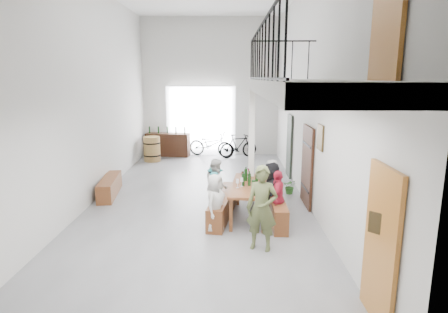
{
  "coord_description": "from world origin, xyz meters",
  "views": [
    {
      "loc": [
        0.75,
        -9.37,
        3.17
      ],
      "look_at": [
        0.63,
        -0.5,
        1.28
      ],
      "focal_mm": 30.0,
      "sensor_mm": 36.0,
      "label": 1
    }
  ],
  "objects_px": {
    "side_bench": "(110,187)",
    "bicycle_near": "(211,144)",
    "tasting_table": "(250,188)",
    "bench_inner": "(223,205)",
    "oak_barrel": "(152,149)",
    "serving_counter": "(168,145)",
    "host_standing": "(262,208)"
  },
  "relations": [
    {
      "from": "oak_barrel",
      "to": "bicycle_near",
      "type": "height_order",
      "value": "bicycle_near"
    },
    {
      "from": "side_bench",
      "to": "bicycle_near",
      "type": "xyz_separation_m",
      "value": [
        2.52,
        5.2,
        0.25
      ]
    },
    {
      "from": "bench_inner",
      "to": "oak_barrel",
      "type": "bearing_deg",
      "value": 125.27
    },
    {
      "from": "side_bench",
      "to": "host_standing",
      "type": "bearing_deg",
      "value": -39.8
    },
    {
      "from": "host_standing",
      "to": "oak_barrel",
      "type": "bearing_deg",
      "value": 133.91
    },
    {
      "from": "tasting_table",
      "to": "bench_inner",
      "type": "distance_m",
      "value": 0.76
    },
    {
      "from": "side_bench",
      "to": "host_standing",
      "type": "distance_m",
      "value": 5.06
    },
    {
      "from": "bicycle_near",
      "to": "side_bench",
      "type": "bearing_deg",
      "value": 172.77
    },
    {
      "from": "tasting_table",
      "to": "bench_inner",
      "type": "relative_size",
      "value": 0.92
    },
    {
      "from": "bench_inner",
      "to": "serving_counter",
      "type": "relative_size",
      "value": 1.25
    },
    {
      "from": "tasting_table",
      "to": "bench_inner",
      "type": "height_order",
      "value": "tasting_table"
    },
    {
      "from": "bench_inner",
      "to": "serving_counter",
      "type": "xyz_separation_m",
      "value": [
        -2.37,
        6.77,
        0.21
      ]
    },
    {
      "from": "oak_barrel",
      "to": "host_standing",
      "type": "height_order",
      "value": "host_standing"
    },
    {
      "from": "side_bench",
      "to": "tasting_table",
      "type": "bearing_deg",
      "value": -23.34
    },
    {
      "from": "side_bench",
      "to": "bench_inner",
      "type": "bearing_deg",
      "value": -25.9
    },
    {
      "from": "side_bench",
      "to": "bicycle_near",
      "type": "distance_m",
      "value": 5.79
    },
    {
      "from": "side_bench",
      "to": "host_standing",
      "type": "relative_size",
      "value": 1.08
    },
    {
      "from": "tasting_table",
      "to": "host_standing",
      "type": "xyz_separation_m",
      "value": [
        0.14,
        -1.61,
        0.1
      ]
    },
    {
      "from": "tasting_table",
      "to": "serving_counter",
      "type": "relative_size",
      "value": 1.16
    },
    {
      "from": "serving_counter",
      "to": "bench_inner",
      "type": "bearing_deg",
      "value": -63.1
    },
    {
      "from": "side_bench",
      "to": "bicycle_near",
      "type": "height_order",
      "value": "bicycle_near"
    },
    {
      "from": "bench_inner",
      "to": "host_standing",
      "type": "height_order",
      "value": "host_standing"
    },
    {
      "from": "bicycle_near",
      "to": "serving_counter",
      "type": "bearing_deg",
      "value": 106.98
    },
    {
      "from": "bench_inner",
      "to": "oak_barrel",
      "type": "xyz_separation_m",
      "value": [
        -2.82,
        5.78,
        0.22
      ]
    },
    {
      "from": "tasting_table",
      "to": "oak_barrel",
      "type": "xyz_separation_m",
      "value": [
        -3.42,
        5.87,
        -0.23
      ]
    },
    {
      "from": "host_standing",
      "to": "serving_counter",
      "type": "bearing_deg",
      "value": 128.64
    },
    {
      "from": "host_standing",
      "to": "side_bench",
      "type": "bearing_deg",
      "value": 158.67
    },
    {
      "from": "tasting_table",
      "to": "host_standing",
      "type": "relative_size",
      "value": 1.27
    },
    {
      "from": "serving_counter",
      "to": "side_bench",
      "type": "bearing_deg",
      "value": -90.55
    },
    {
      "from": "bicycle_near",
      "to": "bench_inner",
      "type": "bearing_deg",
      "value": -156.25
    },
    {
      "from": "tasting_table",
      "to": "oak_barrel",
      "type": "height_order",
      "value": "oak_barrel"
    },
    {
      "from": "host_standing",
      "to": "bench_inner",
      "type": "bearing_deg",
      "value": 131.95
    }
  ]
}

